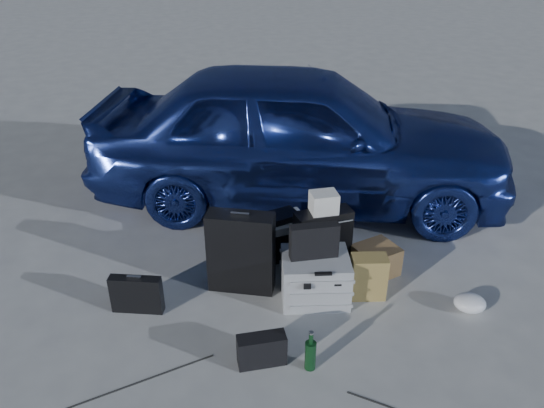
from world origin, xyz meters
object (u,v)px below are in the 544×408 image
at_px(pelican_case, 315,277).
at_px(suitcase_left, 241,252).
at_px(briefcase, 137,294).
at_px(duffel_bag, 284,240).
at_px(green_bottle, 311,351).
at_px(cardboard_box, 376,260).
at_px(car, 300,134).
at_px(suitcase_right, 322,241).

distance_m(pelican_case, suitcase_left, 0.67).
height_order(pelican_case, briefcase, pelican_case).
xyz_separation_m(briefcase, duffel_bag, (1.37, 0.62, -0.00)).
xyz_separation_m(suitcase_left, green_bottle, (0.38, -1.04, -0.21)).
bearing_deg(cardboard_box, pelican_case, -158.50).
distance_m(car, pelican_case, 1.97).
bearing_deg(briefcase, pelican_case, 11.73).
bearing_deg(suitcase_right, green_bottle, -116.81).
height_order(briefcase, suitcase_right, suitcase_right).
height_order(suitcase_right, cardboard_box, suitcase_right).
xyz_separation_m(car, duffel_bag, (-0.40, -1.17, -0.62)).
height_order(car, pelican_case, car).
xyz_separation_m(pelican_case, green_bottle, (-0.23, -0.80, -0.04)).
bearing_deg(car, green_bottle, -175.72).
bearing_deg(cardboard_box, suitcase_right, 164.99).
relative_size(car, suitcase_right, 7.37).
distance_m(briefcase, green_bottle, 1.55).
xyz_separation_m(suitcase_right, duffel_bag, (-0.29, 0.31, -0.15)).
relative_size(duffel_bag, green_bottle, 2.00).
bearing_deg(cardboard_box, car, 103.23).
xyz_separation_m(briefcase, suitcase_left, (0.90, 0.17, 0.21)).
bearing_deg(briefcase, suitcase_right, 25.00).
height_order(briefcase, cardboard_box, briefcase).
height_order(pelican_case, cardboard_box, pelican_case).
xyz_separation_m(pelican_case, briefcase, (-1.51, 0.07, -0.04)).
bearing_deg(suitcase_left, green_bottle, -51.46).
height_order(briefcase, green_bottle, briefcase).
bearing_deg(cardboard_box, suitcase_left, -179.43).
xyz_separation_m(suitcase_left, cardboard_box, (1.25, 0.01, -0.23)).
bearing_deg(duffel_bag, car, 61.30).
height_order(duffel_bag, green_bottle, same).
height_order(pelican_case, suitcase_left, suitcase_left).
height_order(car, suitcase_right, car).
bearing_deg(pelican_case, briefcase, -175.19).
distance_m(suitcase_right, duffel_bag, 0.45).
distance_m(pelican_case, cardboard_box, 0.69).
height_order(pelican_case, duffel_bag, pelican_case).
xyz_separation_m(pelican_case, suitcase_right, (0.16, 0.38, 0.11)).
xyz_separation_m(car, cardboard_box, (0.38, -1.61, -0.65)).
relative_size(car, duffel_bag, 6.99).
xyz_separation_m(suitcase_left, suitcase_right, (0.76, 0.14, -0.06)).
bearing_deg(suitcase_left, car, 80.61).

